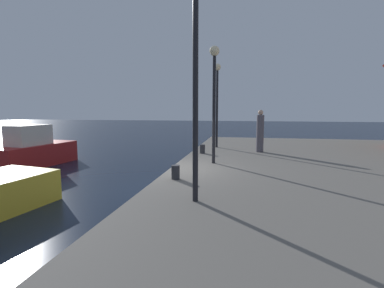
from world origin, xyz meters
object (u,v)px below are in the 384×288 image
Objects in this scene: lamp_post_near_edge at (195,50)px; bollard_center at (202,149)px; lamp_post_mid_promenade at (214,84)px; bollard_south at (176,172)px; lamp_post_far_end at (217,91)px; motorboat_red at (34,151)px; person_far_corner at (260,132)px.

bollard_center is (-0.88, 6.69, -3.00)m from lamp_post_near_edge.
bollard_south is at bearing -106.84° from lamp_post_mid_promenade.
lamp_post_mid_promenade is 4.45m from lamp_post_far_end.
lamp_post_mid_promenade is 10.59× the size of bollard_center.
person_far_corner reaches higher than motorboat_red.
motorboat_red is at bearing 146.31° from lamp_post_near_edge.
lamp_post_near_edge reaches higher than person_far_corner.
person_far_corner is (2.61, 5.82, 0.73)m from bollard_south.
lamp_post_far_end is 2.19× the size of person_far_corner.
person_far_corner reaches higher than bollard_center.
motorboat_red is 10.79× the size of bollard_south.
bollard_south and bollard_center have the same top height.
lamp_post_far_end is (-0.46, 8.88, -0.25)m from lamp_post_near_edge.
lamp_post_near_edge reaches higher than motorboat_red.
person_far_corner is (2.16, -1.24, -2.02)m from lamp_post_far_end.
person_far_corner is (1.70, 7.64, -2.28)m from lamp_post_near_edge.
lamp_post_mid_promenade is (-0.11, 4.44, -0.30)m from lamp_post_near_edge.
lamp_post_near_edge is at bearing -88.54° from lamp_post_mid_promenade.
lamp_post_far_end is at bearing 150.16° from person_far_corner.
motorboat_red is 11.52m from lamp_post_near_edge.
lamp_post_far_end is 7.59m from bollard_south.
lamp_post_near_edge is at bearing -82.50° from bollard_center.
lamp_post_far_end reaches higher than motorboat_red.
bollard_center is (-0.42, -2.19, -2.75)m from lamp_post_far_end.
bollard_center is (8.32, 0.55, 0.24)m from motorboat_red.
bollard_center is (0.02, 4.87, 0.00)m from bollard_south.
motorboat_red is 9.35m from bollard_south.
motorboat_red is at bearing -172.14° from person_far_corner.
motorboat_red is at bearing 169.44° from lamp_post_mid_promenade.
bollard_center is 0.20× the size of person_far_corner.
person_far_corner is (10.90, 1.51, 0.96)m from motorboat_red.
lamp_post_far_end is (-0.35, 4.44, 0.05)m from lamp_post_mid_promenade.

